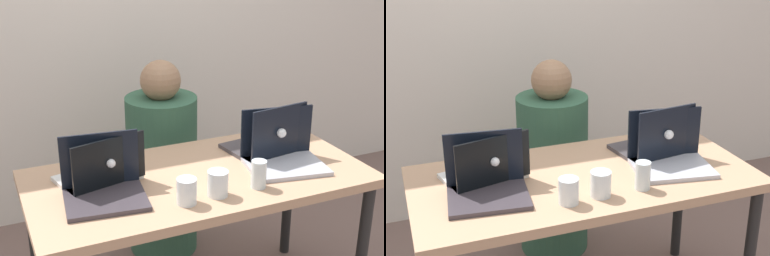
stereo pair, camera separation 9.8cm
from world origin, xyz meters
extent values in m
cube|color=tan|center=(0.00, 0.00, 0.70)|extent=(1.40, 0.68, 0.04)
cylinder|color=black|center=(0.65, -0.29, 0.34)|extent=(0.05, 0.05, 0.68)
cylinder|color=black|center=(-0.65, 0.29, 0.34)|extent=(0.05, 0.05, 0.68)
cylinder|color=black|center=(0.65, 0.29, 0.34)|extent=(0.05, 0.05, 0.68)
cylinder|color=#315A42|center=(0.06, 0.61, 0.44)|extent=(0.42, 0.42, 0.87)
sphere|color=#997051|center=(0.06, 0.61, 0.96)|extent=(0.21, 0.21, 0.21)
cube|color=silver|center=(-0.39, 0.12, 0.73)|extent=(0.35, 0.28, 0.02)
cube|color=black|center=(-0.37, 0.01, 0.84)|extent=(0.30, 0.08, 0.19)
sphere|color=white|center=(-0.36, 0.00, 0.84)|extent=(0.03, 0.03, 0.03)
cube|color=#3B363A|center=(0.36, 0.12, 0.73)|extent=(0.32, 0.28, 0.02)
cube|color=black|center=(0.38, -0.01, 0.85)|extent=(0.29, 0.05, 0.23)
sphere|color=white|center=(0.38, -0.02, 0.85)|extent=(0.04, 0.04, 0.04)
cube|color=#B2B2BC|center=(0.36, -0.10, 0.73)|extent=(0.36, 0.28, 0.02)
cube|color=black|center=(0.38, 0.02, 0.85)|extent=(0.32, 0.06, 0.21)
sphere|color=white|center=(0.38, 0.04, 0.85)|extent=(0.04, 0.04, 0.04)
cube|color=#3C343B|center=(-0.41, -0.08, 0.73)|extent=(0.32, 0.26, 0.02)
cube|color=black|center=(-0.40, 0.04, 0.84)|extent=(0.30, 0.04, 0.21)
sphere|color=white|center=(-0.40, 0.05, 0.84)|extent=(0.04, 0.04, 0.04)
cylinder|color=silver|center=(0.17, -0.20, 0.78)|extent=(0.06, 0.06, 0.11)
cylinder|color=silver|center=(0.17, -0.20, 0.75)|extent=(0.05, 0.05, 0.06)
cylinder|color=white|center=(-0.14, -0.21, 0.77)|extent=(0.08, 0.08, 0.10)
cylinder|color=silver|center=(-0.14, -0.21, 0.75)|extent=(0.07, 0.07, 0.05)
cylinder|color=white|center=(-0.01, -0.20, 0.77)|extent=(0.08, 0.08, 0.10)
cylinder|color=silver|center=(-0.01, -0.20, 0.75)|extent=(0.07, 0.07, 0.05)
camera|label=1|loc=(-0.82, -1.82, 1.68)|focal=50.00mm
camera|label=2|loc=(-0.73, -1.86, 1.68)|focal=50.00mm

